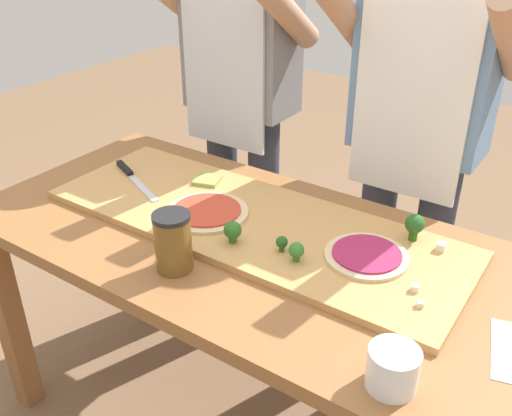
{
  "coord_description": "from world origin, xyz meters",
  "views": [
    {
      "loc": [
        0.74,
        -1.08,
        1.62
      ],
      "look_at": [
        -0.02,
        0.04,
        0.86
      ],
      "focal_mm": 40.22,
      "sensor_mm": 36.0,
      "label": 1
    }
  ],
  "objects_px": {
    "broccoli_floret_center_left": "(415,225)",
    "pizza_whole_tomato_red": "(207,212)",
    "pizza_slice_center": "(207,180)",
    "pizza_whole_beet_magenta": "(367,255)",
    "chefs_knife": "(131,175)",
    "broccoli_floret_center_right": "(296,251)",
    "cook_left": "(240,83)",
    "cheese_crumble_a": "(420,304)",
    "prep_table": "(255,272)",
    "cook_right": "(419,120)",
    "broccoli_floret_front_right": "(233,231)",
    "cheese_crumble_b": "(441,247)",
    "sauce_jar": "(173,242)",
    "broccoli_floret_front_mid": "(282,243)",
    "cheese_crumble_c": "(414,289)",
    "flour_cup": "(392,371)"
  },
  "relations": [
    {
      "from": "pizza_slice_center",
      "to": "pizza_whole_beet_magenta",
      "type": "bearing_deg",
      "value": -10.39
    },
    {
      "from": "broccoli_floret_center_left",
      "to": "broccoli_floret_front_mid",
      "type": "xyz_separation_m",
      "value": [
        -0.26,
        -0.24,
        -0.02
      ]
    },
    {
      "from": "chefs_knife",
      "to": "broccoli_floret_center_right",
      "type": "bearing_deg",
      "value": -9.17
    },
    {
      "from": "cheese_crumble_b",
      "to": "cook_left",
      "type": "relative_size",
      "value": 0.01
    },
    {
      "from": "prep_table",
      "to": "pizza_whole_beet_magenta",
      "type": "relative_size",
      "value": 7.76
    },
    {
      "from": "sauce_jar",
      "to": "cook_right",
      "type": "bearing_deg",
      "value": 68.83
    },
    {
      "from": "broccoli_floret_center_right",
      "to": "cheese_crumble_b",
      "type": "distance_m",
      "value": 0.38
    },
    {
      "from": "chefs_knife",
      "to": "broccoli_floret_center_right",
      "type": "height_order",
      "value": "broccoli_floret_center_right"
    },
    {
      "from": "pizza_whole_beet_magenta",
      "to": "cheese_crumble_a",
      "type": "distance_m",
      "value": 0.21
    },
    {
      "from": "broccoli_floret_center_left",
      "to": "chefs_knife",
      "type": "bearing_deg",
      "value": -170.55
    },
    {
      "from": "cheese_crumble_b",
      "to": "chefs_knife",
      "type": "bearing_deg",
      "value": -171.84
    },
    {
      "from": "cheese_crumble_a",
      "to": "prep_table",
      "type": "bearing_deg",
      "value": 174.27
    },
    {
      "from": "broccoli_floret_center_left",
      "to": "pizza_whole_tomato_red",
      "type": "bearing_deg",
      "value": -159.6
    },
    {
      "from": "broccoli_floret_front_right",
      "to": "cheese_crumble_a",
      "type": "xyz_separation_m",
      "value": [
        0.5,
        0.02,
        -0.03
      ]
    },
    {
      "from": "pizza_whole_tomato_red",
      "to": "cook_left",
      "type": "height_order",
      "value": "cook_left"
    },
    {
      "from": "pizza_whole_tomato_red",
      "to": "broccoli_floret_front_right",
      "type": "bearing_deg",
      "value": -27.69
    },
    {
      "from": "broccoli_floret_front_mid",
      "to": "pizza_slice_center",
      "type": "bearing_deg",
      "value": 153.29
    },
    {
      "from": "prep_table",
      "to": "pizza_slice_center",
      "type": "relative_size",
      "value": 21.37
    },
    {
      "from": "chefs_knife",
      "to": "cheese_crumble_b",
      "type": "relative_size",
      "value": 13.52
    },
    {
      "from": "sauce_jar",
      "to": "cheese_crumble_a",
      "type": "bearing_deg",
      "value": 16.98
    },
    {
      "from": "prep_table",
      "to": "broccoli_floret_front_right",
      "type": "xyz_separation_m",
      "value": [
        -0.02,
        -0.07,
        0.16
      ]
    },
    {
      "from": "broccoli_floret_center_left",
      "to": "flour_cup",
      "type": "distance_m",
      "value": 0.51
    },
    {
      "from": "broccoli_floret_center_left",
      "to": "cook_right",
      "type": "distance_m",
      "value": 0.42
    },
    {
      "from": "broccoli_floret_front_right",
      "to": "cook_left",
      "type": "height_order",
      "value": "cook_left"
    },
    {
      "from": "broccoli_floret_front_right",
      "to": "broccoli_floret_front_mid",
      "type": "relative_size",
      "value": 1.42
    },
    {
      "from": "pizza_whole_tomato_red",
      "to": "broccoli_floret_center_left",
      "type": "xyz_separation_m",
      "value": [
        0.54,
        0.2,
        0.04
      ]
    },
    {
      "from": "cheese_crumble_a",
      "to": "pizza_slice_center",
      "type": "bearing_deg",
      "value": 164.19
    },
    {
      "from": "prep_table",
      "to": "chefs_knife",
      "type": "relative_size",
      "value": 5.64
    },
    {
      "from": "broccoli_floret_center_left",
      "to": "cheese_crumble_c",
      "type": "bearing_deg",
      "value": -68.18
    },
    {
      "from": "prep_table",
      "to": "cook_right",
      "type": "xyz_separation_m",
      "value": [
        0.22,
        0.57,
        0.32
      ]
    },
    {
      "from": "cook_right",
      "to": "prep_table",
      "type": "bearing_deg",
      "value": -110.84
    },
    {
      "from": "pizza_whole_beet_magenta",
      "to": "broccoli_floret_front_right",
      "type": "relative_size",
      "value": 3.5
    },
    {
      "from": "prep_table",
      "to": "pizza_slice_center",
      "type": "bearing_deg",
      "value": 150.09
    },
    {
      "from": "broccoli_floret_center_left",
      "to": "cheese_crumble_b",
      "type": "xyz_separation_m",
      "value": [
        0.08,
        -0.01,
        -0.03
      ]
    },
    {
      "from": "broccoli_floret_center_right",
      "to": "flour_cup",
      "type": "bearing_deg",
      "value": -33.7
    },
    {
      "from": "pizza_whole_tomato_red",
      "to": "broccoli_floret_center_left",
      "type": "relative_size",
      "value": 3.17
    },
    {
      "from": "pizza_whole_tomato_red",
      "to": "sauce_jar",
      "type": "xyz_separation_m",
      "value": [
        0.08,
        -0.23,
        0.05
      ]
    },
    {
      "from": "broccoli_floret_front_right",
      "to": "broccoli_floret_center_left",
      "type": "distance_m",
      "value": 0.48
    },
    {
      "from": "cheese_crumble_a",
      "to": "sauce_jar",
      "type": "bearing_deg",
      "value": -163.02
    },
    {
      "from": "chefs_knife",
      "to": "cook_left",
      "type": "distance_m",
      "value": 0.55
    },
    {
      "from": "pizza_whole_tomato_red",
      "to": "broccoli_floret_front_right",
      "type": "height_order",
      "value": "broccoli_floret_front_right"
    },
    {
      "from": "pizza_slice_center",
      "to": "cheese_crumble_b",
      "type": "height_order",
      "value": "cheese_crumble_b"
    },
    {
      "from": "broccoli_floret_center_left",
      "to": "cheese_crumble_b",
      "type": "distance_m",
      "value": 0.09
    },
    {
      "from": "chefs_knife",
      "to": "flour_cup",
      "type": "bearing_deg",
      "value": -18.41
    },
    {
      "from": "cook_left",
      "to": "broccoli_floret_front_right",
      "type": "bearing_deg",
      "value": -55.84
    },
    {
      "from": "prep_table",
      "to": "broccoli_floret_front_right",
      "type": "height_order",
      "value": "broccoli_floret_front_right"
    },
    {
      "from": "cook_left",
      "to": "cheese_crumble_b",
      "type": "bearing_deg",
      "value": -22.5
    },
    {
      "from": "broccoli_floret_center_left",
      "to": "cook_right",
      "type": "height_order",
      "value": "cook_right"
    },
    {
      "from": "pizza_whole_beet_magenta",
      "to": "cook_right",
      "type": "xyz_separation_m",
      "value": [
        -0.08,
        0.51,
        0.19
      ]
    },
    {
      "from": "cheese_crumble_c",
      "to": "sauce_jar",
      "type": "bearing_deg",
      "value": -157.9
    }
  ]
}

